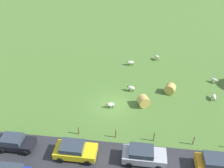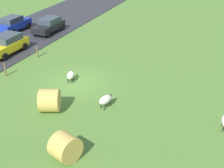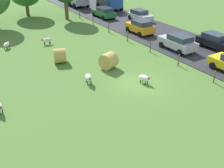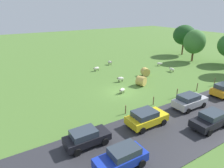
{
  "view_description": "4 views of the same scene",
  "coord_description": "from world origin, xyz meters",
  "px_view_note": "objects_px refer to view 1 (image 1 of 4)",
  "views": [
    {
      "loc": [
        23.44,
        2.9,
        19.67
      ],
      "look_at": [
        -3.38,
        -0.37,
        1.04
      ],
      "focal_mm": 37.84,
      "sensor_mm": 36.0,
      "label": 1
    },
    {
      "loc": [
        -10.97,
        18.68,
        10.8
      ],
      "look_at": [
        -3.5,
        1.32,
        1.2
      ],
      "focal_mm": 52.69,
      "sensor_mm": 36.0,
      "label": 2
    },
    {
      "loc": [
        -12.76,
        -16.08,
        10.6
      ],
      "look_at": [
        -2.91,
        -0.41,
        0.99
      ],
      "focal_mm": 44.9,
      "sensor_mm": 36.0,
      "label": 3
    },
    {
      "loc": [
        21.42,
        -14.84,
        11.13
      ],
      "look_at": [
        -1.46,
        -0.55,
        0.85
      ],
      "focal_mm": 32.25,
      "sensor_mm": 36.0,
      "label": 4
    }
  ],
  "objects_px": {
    "sheep_0": "(111,105)",
    "car_7": "(143,155)",
    "sheep_4": "(214,96)",
    "hay_bale_1": "(144,101)",
    "car_5": "(216,164)",
    "hay_bale_0": "(170,89)",
    "sheep_2": "(214,80)",
    "sheep_3": "(131,88)",
    "car_2": "(75,150)",
    "sheep_5": "(157,57)",
    "car_0": "(15,142)",
    "sheep_1": "(130,62)"
  },
  "relations": [
    {
      "from": "sheep_5",
      "to": "car_5",
      "type": "bearing_deg",
      "value": 12.44
    },
    {
      "from": "sheep_2",
      "to": "hay_bale_0",
      "type": "height_order",
      "value": "hay_bale_0"
    },
    {
      "from": "sheep_0",
      "to": "sheep_5",
      "type": "distance_m",
      "value": 14.93
    },
    {
      "from": "sheep_0",
      "to": "hay_bale_0",
      "type": "distance_m",
      "value": 8.79
    },
    {
      "from": "sheep_1",
      "to": "car_2",
      "type": "relative_size",
      "value": 0.32
    },
    {
      "from": "sheep_0",
      "to": "car_7",
      "type": "height_order",
      "value": "car_7"
    },
    {
      "from": "sheep_3",
      "to": "hay_bale_0",
      "type": "relative_size",
      "value": 0.85
    },
    {
      "from": "car_0",
      "to": "car_2",
      "type": "relative_size",
      "value": 0.93
    },
    {
      "from": "sheep_0",
      "to": "hay_bale_1",
      "type": "xyz_separation_m",
      "value": [
        -0.89,
        4.15,
        0.26
      ]
    },
    {
      "from": "car_5",
      "to": "car_7",
      "type": "relative_size",
      "value": 0.9
    },
    {
      "from": "sheep_5",
      "to": "hay_bale_1",
      "type": "bearing_deg",
      "value": -9.65
    },
    {
      "from": "sheep_2",
      "to": "sheep_5",
      "type": "height_order",
      "value": "sheep_5"
    },
    {
      "from": "sheep_0",
      "to": "car_5",
      "type": "relative_size",
      "value": 0.29
    },
    {
      "from": "sheep_2",
      "to": "car_5",
      "type": "distance_m",
      "value": 15.87
    },
    {
      "from": "sheep_1",
      "to": "sheep_4",
      "type": "distance_m",
      "value": 13.97
    },
    {
      "from": "sheep_3",
      "to": "car_2",
      "type": "distance_m",
      "value": 12.86
    },
    {
      "from": "sheep_2",
      "to": "sheep_3",
      "type": "xyz_separation_m",
      "value": [
        3.62,
        -12.08,
        0.09
      ]
    },
    {
      "from": "sheep_2",
      "to": "hay_bale_1",
      "type": "bearing_deg",
      "value": -57.35
    },
    {
      "from": "hay_bale_0",
      "to": "sheep_4",
      "type": "bearing_deg",
      "value": 82.03
    },
    {
      "from": "sheep_3",
      "to": "sheep_5",
      "type": "bearing_deg",
      "value": 157.95
    },
    {
      "from": "car_2",
      "to": "sheep_1",
      "type": "bearing_deg",
      "value": 166.87
    },
    {
      "from": "sheep_0",
      "to": "sheep_4",
      "type": "height_order",
      "value": "sheep_4"
    },
    {
      "from": "car_5",
      "to": "hay_bale_0",
      "type": "bearing_deg",
      "value": -164.8
    },
    {
      "from": "hay_bale_0",
      "to": "car_2",
      "type": "xyz_separation_m",
      "value": [
        12.11,
        -10.33,
        0.19
      ]
    },
    {
      "from": "sheep_1",
      "to": "sheep_3",
      "type": "bearing_deg",
      "value": 3.99
    },
    {
      "from": "hay_bale_0",
      "to": "car_0",
      "type": "bearing_deg",
      "value": -54.78
    },
    {
      "from": "sheep_2",
      "to": "car_2",
      "type": "xyz_separation_m",
      "value": [
        15.48,
        -17.05,
        0.44
      ]
    },
    {
      "from": "hay_bale_0",
      "to": "sheep_3",
      "type": "bearing_deg",
      "value": -87.38
    },
    {
      "from": "sheep_4",
      "to": "car_0",
      "type": "height_order",
      "value": "car_0"
    },
    {
      "from": "car_7",
      "to": "car_0",
      "type": "bearing_deg",
      "value": -90.27
    },
    {
      "from": "sheep_0",
      "to": "sheep_3",
      "type": "relative_size",
      "value": 0.93
    },
    {
      "from": "sheep_5",
      "to": "car_7",
      "type": "bearing_deg",
      "value": -5.56
    },
    {
      "from": "sheep_5",
      "to": "car_0",
      "type": "distance_m",
      "value": 26.19
    },
    {
      "from": "hay_bale_0",
      "to": "car_5",
      "type": "distance_m",
      "value": 12.56
    },
    {
      "from": "car_5",
      "to": "hay_bale_1",
      "type": "bearing_deg",
      "value": -142.14
    },
    {
      "from": "sheep_2",
      "to": "sheep_3",
      "type": "bearing_deg",
      "value": -73.33
    },
    {
      "from": "sheep_2",
      "to": "hay_bale_0",
      "type": "xyz_separation_m",
      "value": [
        3.37,
        -6.72,
        0.25
      ]
    },
    {
      "from": "sheep_4",
      "to": "hay_bale_1",
      "type": "bearing_deg",
      "value": -75.3
    },
    {
      "from": "hay_bale_1",
      "to": "car_2",
      "type": "height_order",
      "value": "car_2"
    },
    {
      "from": "hay_bale_0",
      "to": "car_2",
      "type": "bearing_deg",
      "value": -40.46
    },
    {
      "from": "sheep_5",
      "to": "car_0",
      "type": "height_order",
      "value": "car_0"
    },
    {
      "from": "sheep_3",
      "to": "sheep_5",
      "type": "relative_size",
      "value": 1.04
    },
    {
      "from": "sheep_1",
      "to": "car_5",
      "type": "bearing_deg",
      "value": 25.58
    },
    {
      "from": "sheep_1",
      "to": "sheep_5",
      "type": "relative_size",
      "value": 1.17
    },
    {
      "from": "car_0",
      "to": "car_5",
      "type": "relative_size",
      "value": 1.01
    },
    {
      "from": "sheep_3",
      "to": "car_5",
      "type": "height_order",
      "value": "car_5"
    },
    {
      "from": "sheep_4",
      "to": "car_5",
      "type": "relative_size",
      "value": 0.32
    },
    {
      "from": "hay_bale_0",
      "to": "car_7",
      "type": "height_order",
      "value": "car_7"
    },
    {
      "from": "sheep_1",
      "to": "sheep_4",
      "type": "xyz_separation_m",
      "value": [
        7.81,
        11.58,
        -0.02
      ]
    },
    {
      "from": "car_0",
      "to": "car_2",
      "type": "height_order",
      "value": "car_2"
    }
  ]
}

